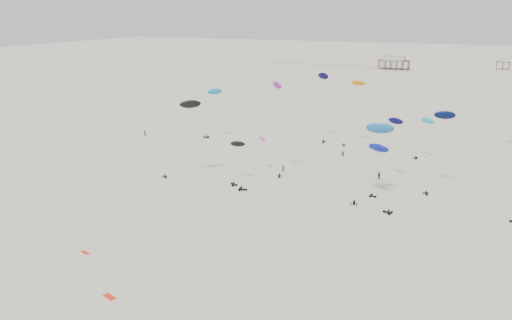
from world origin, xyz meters
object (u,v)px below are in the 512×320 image
at_px(pavilion_main, 394,63).
at_px(rig_3, 442,126).
at_px(pavilion_small, 503,64).
at_px(rig_0, 323,89).
at_px(rig_6, 213,101).
at_px(spectator_0, 283,171).

bearing_deg(pavilion_main, rig_3, -78.86).
height_order(pavilion_small, rig_0, rig_0).
bearing_deg(rig_6, pavilion_main, -11.56).
height_order(rig_0, spectator_0, rig_0).
height_order(pavilion_small, rig_6, rig_6).
distance_m(pavilion_main, spectator_0, 247.38).
xyz_separation_m(pavilion_main, spectator_0, (11.06, -247.10, -4.22)).
relative_size(pavilion_small, rig_6, 0.56).
relative_size(pavilion_small, rig_0, 0.42).
distance_m(pavilion_small, spectator_0, 283.32).
bearing_deg(rig_6, rig_3, -112.75).
xyz_separation_m(rig_0, spectator_0, (0.44, -35.78, -16.10)).
bearing_deg(spectator_0, rig_3, -145.87).
bearing_deg(spectator_0, rig_6, -6.73).
bearing_deg(pavilion_small, rig_0, -103.82).
bearing_deg(pavilion_main, rig_6, -95.74).
distance_m(rig_3, rig_6, 73.67).
distance_m(pavilion_small, rig_6, 269.12).
relative_size(pavilion_main, pavilion_small, 2.33).
height_order(rig_3, spectator_0, rig_3).
bearing_deg(rig_0, pavilion_main, -93.61).
height_order(rig_6, spectator_0, rig_6).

